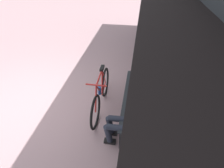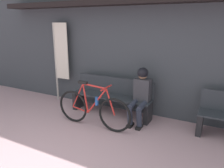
{
  "view_description": "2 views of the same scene",
  "coord_description": "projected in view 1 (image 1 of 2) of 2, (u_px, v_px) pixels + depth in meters",
  "views": [
    {
      "loc": [
        2.59,
        2.26,
        2.85
      ],
      "look_at": [
        -0.16,
        1.8,
        0.74
      ],
      "focal_mm": 28.0,
      "sensor_mm": 36.0,
      "label": 1
    },
    {
      "loc": [
        2.04,
        -1.93,
        2.09
      ],
      "look_at": [
        -0.01,
        2.01,
        0.83
      ],
      "focal_mm": 35.0,
      "sensor_mm": 36.0,
      "label": 2
    }
  ],
  "objects": [
    {
      "name": "banner_pole",
      "position": [
        150.0,
        31.0,
        4.4
      ],
      "size": [
        0.45,
        0.05,
        2.08
      ],
      "color": "#B7B2A8",
      "rests_on": "ground_plane"
    },
    {
      "name": "ground_plane",
      "position": [
        34.0,
        106.0,
        4.05
      ],
      "size": [
        24.0,
        24.0,
        0.0
      ],
      "primitive_type": "plane",
      "color": "#C69EA3"
    },
    {
      "name": "storefront_wall",
      "position": [
        169.0,
        48.0,
        2.69
      ],
      "size": [
        12.0,
        0.56,
        3.2
      ],
      "color": "#3D4247",
      "rests_on": "ground_plane"
    },
    {
      "name": "park_bench_near",
      "position": [
        136.0,
        98.0,
        3.64
      ],
      "size": [
        1.93,
        0.42,
        0.86
      ],
      "color": "#2D3338",
      "rests_on": "ground_plane"
    },
    {
      "name": "bicycle",
      "position": [
        101.0,
        94.0,
        3.79
      ],
      "size": [
        1.7,
        0.4,
        0.95
      ],
      "color": "black",
      "rests_on": "ground_plane"
    },
    {
      "name": "person_seated",
      "position": [
        128.0,
        115.0,
        2.9
      ],
      "size": [
        0.34,
        0.62,
        1.19
      ],
      "color": "#2D3342",
      "rests_on": "ground_plane"
    }
  ]
}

